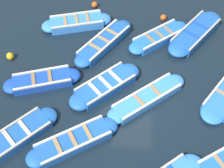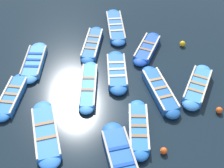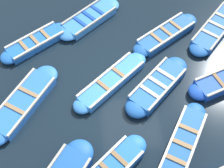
{
  "view_description": "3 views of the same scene",
  "coord_description": "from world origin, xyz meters",
  "px_view_note": "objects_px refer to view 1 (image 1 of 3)",
  "views": [
    {
      "loc": [
        0.31,
        -7.69,
        9.91
      ],
      "look_at": [
        -0.61,
        0.03,
        0.24
      ],
      "focal_mm": 50.0,
      "sensor_mm": 36.0,
      "label": 1
    },
    {
      "loc": [
        8.03,
        7.75,
        10.97
      ],
      "look_at": [
        0.2,
        0.59,
        0.5
      ],
      "focal_mm": 50.0,
      "sensor_mm": 36.0,
      "label": 2
    },
    {
      "loc": [
        1.33,
        6.34,
        9.64
      ],
      "look_at": [
        0.8,
        -0.25,
        0.21
      ],
      "focal_mm": 50.0,
      "sensor_mm": 36.0,
      "label": 3
    }
  ],
  "objects_px": {
    "boat_near_quay": "(77,23)",
    "buoy_orange_near": "(163,18)",
    "boat_tucked": "(10,140)",
    "boat_end_of_row": "(195,33)",
    "buoy_white_drifting": "(10,56)",
    "boat_stern_in": "(104,43)",
    "boat_outer_left": "(159,37)",
    "buoy_yellow_far": "(95,5)",
    "boat_outer_right": "(147,98)",
    "boat_centre": "(105,86)",
    "boat_drifting": "(73,141)",
    "boat_far_corner": "(42,81)"
  },
  "relations": [
    {
      "from": "boat_near_quay",
      "to": "boat_stern_in",
      "type": "bearing_deg",
      "value": -38.88
    },
    {
      "from": "boat_centre",
      "to": "boat_tucked",
      "type": "distance_m",
      "value": 4.12
    },
    {
      "from": "boat_drifting",
      "to": "buoy_yellow_far",
      "type": "bearing_deg",
      "value": 93.32
    },
    {
      "from": "buoy_white_drifting",
      "to": "boat_near_quay",
      "type": "bearing_deg",
      "value": 45.01
    },
    {
      "from": "boat_near_quay",
      "to": "buoy_orange_near",
      "type": "relative_size",
      "value": 11.66
    },
    {
      "from": "boat_outer_left",
      "to": "boat_near_quay",
      "type": "bearing_deg",
      "value": 172.43
    },
    {
      "from": "boat_drifting",
      "to": "boat_stern_in",
      "type": "relative_size",
      "value": 0.94
    },
    {
      "from": "buoy_white_drifting",
      "to": "boat_outer_right",
      "type": "bearing_deg",
      "value": -14.27
    },
    {
      "from": "boat_end_of_row",
      "to": "buoy_orange_near",
      "type": "distance_m",
      "value": 1.79
    },
    {
      "from": "boat_far_corner",
      "to": "boat_outer_left",
      "type": "height_order",
      "value": "boat_far_corner"
    },
    {
      "from": "boat_centre",
      "to": "boat_end_of_row",
      "type": "relative_size",
      "value": 0.82
    },
    {
      "from": "boat_end_of_row",
      "to": "buoy_white_drifting",
      "type": "distance_m",
      "value": 8.38
    },
    {
      "from": "boat_far_corner",
      "to": "buoy_yellow_far",
      "type": "relative_size",
      "value": 10.51
    },
    {
      "from": "boat_tucked",
      "to": "buoy_white_drifting",
      "type": "relative_size",
      "value": 10.73
    },
    {
      "from": "boat_drifting",
      "to": "boat_outer_right",
      "type": "bearing_deg",
      "value": 41.81
    },
    {
      "from": "boat_drifting",
      "to": "buoy_yellow_far",
      "type": "relative_size",
      "value": 10.7
    },
    {
      "from": "boat_outer_right",
      "to": "boat_stern_in",
      "type": "xyz_separation_m",
      "value": [
        -2.07,
        2.81,
        0.04
      ]
    },
    {
      "from": "boat_far_corner",
      "to": "boat_outer_right",
      "type": "bearing_deg",
      "value": -4.45
    },
    {
      "from": "boat_near_quay",
      "to": "boat_drifting",
      "type": "bearing_deg",
      "value": -80.27
    },
    {
      "from": "boat_stern_in",
      "to": "buoy_white_drifting",
      "type": "height_order",
      "value": "boat_stern_in"
    },
    {
      "from": "boat_centre",
      "to": "boat_near_quay",
      "type": "bearing_deg",
      "value": 117.09
    },
    {
      "from": "boat_stern_in",
      "to": "boat_end_of_row",
      "type": "bearing_deg",
      "value": 15.22
    },
    {
      "from": "boat_outer_right",
      "to": "boat_near_quay",
      "type": "height_order",
      "value": "boat_near_quay"
    },
    {
      "from": "boat_far_corner",
      "to": "boat_centre",
      "type": "bearing_deg",
      "value": 0.76
    },
    {
      "from": "boat_end_of_row",
      "to": "buoy_yellow_far",
      "type": "distance_m",
      "value": 5.21
    },
    {
      "from": "boat_stern_in",
      "to": "buoy_orange_near",
      "type": "height_order",
      "value": "boat_stern_in"
    },
    {
      "from": "boat_centre",
      "to": "buoy_white_drifting",
      "type": "xyz_separation_m",
      "value": [
        -4.32,
        1.16,
        -0.03
      ]
    },
    {
      "from": "boat_outer_right",
      "to": "buoy_orange_near",
      "type": "relative_size",
      "value": 10.85
    },
    {
      "from": "boat_end_of_row",
      "to": "buoy_white_drifting",
      "type": "bearing_deg",
      "value": -163.39
    },
    {
      "from": "buoy_yellow_far",
      "to": "boat_drifting",
      "type": "bearing_deg",
      "value": -86.68
    },
    {
      "from": "boat_centre",
      "to": "boat_tucked",
      "type": "xyz_separation_m",
      "value": [
        -3.01,
        -2.8,
        -0.03
      ]
    },
    {
      "from": "boat_tucked",
      "to": "buoy_yellow_far",
      "type": "xyz_separation_m",
      "value": [
        1.77,
        7.97,
        -0.0
      ]
    },
    {
      "from": "boat_outer_right",
      "to": "boat_near_quay",
      "type": "distance_m",
      "value": 5.34
    },
    {
      "from": "buoy_orange_near",
      "to": "boat_near_quay",
      "type": "bearing_deg",
      "value": -167.07
    },
    {
      "from": "boat_drifting",
      "to": "buoy_orange_near",
      "type": "height_order",
      "value": "boat_drifting"
    },
    {
      "from": "boat_outer_left",
      "to": "buoy_yellow_far",
      "type": "bearing_deg",
      "value": 148.05
    },
    {
      "from": "boat_drifting",
      "to": "boat_centre",
      "type": "bearing_deg",
      "value": 72.97
    },
    {
      "from": "boat_end_of_row",
      "to": "buoy_yellow_far",
      "type": "height_order",
      "value": "boat_end_of_row"
    },
    {
      "from": "boat_near_quay",
      "to": "boat_tucked",
      "type": "relative_size",
      "value": 1.0
    },
    {
      "from": "boat_stern_in",
      "to": "boat_centre",
      "type": "bearing_deg",
      "value": -80.99
    },
    {
      "from": "boat_outer_right",
      "to": "buoy_white_drifting",
      "type": "relative_size",
      "value": 9.97
    },
    {
      "from": "boat_centre",
      "to": "boat_tucked",
      "type": "relative_size",
      "value": 0.87
    },
    {
      "from": "boat_far_corner",
      "to": "boat_stern_in",
      "type": "bearing_deg",
      "value": 48.59
    },
    {
      "from": "boat_far_corner",
      "to": "boat_outer_left",
      "type": "xyz_separation_m",
      "value": [
        4.63,
        3.14,
        -0.0
      ]
    },
    {
      "from": "boat_far_corner",
      "to": "boat_centre",
      "type": "xyz_separation_m",
      "value": [
        2.57,
        0.03,
        0.0
      ]
    },
    {
      "from": "boat_far_corner",
      "to": "boat_drifting",
      "type": "bearing_deg",
      "value": -55.03
    },
    {
      "from": "boat_tucked",
      "to": "boat_outer_left",
      "type": "relative_size",
      "value": 1.16
    },
    {
      "from": "buoy_orange_near",
      "to": "buoy_yellow_far",
      "type": "bearing_deg",
      "value": 170.25
    },
    {
      "from": "boat_outer_left",
      "to": "buoy_yellow_far",
      "type": "height_order",
      "value": "boat_outer_left"
    },
    {
      "from": "boat_end_of_row",
      "to": "boat_centre",
      "type": "bearing_deg",
      "value": -136.24
    }
  ]
}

